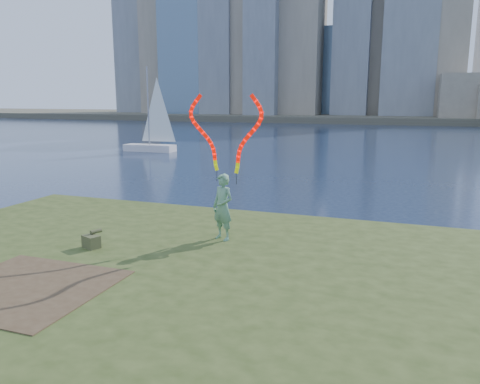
% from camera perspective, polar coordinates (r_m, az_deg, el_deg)
% --- Properties ---
extents(ground, '(320.00, 320.00, 0.00)m').
position_cam_1_polar(ground, '(12.00, -5.61, -10.84)').
color(ground, '#192640').
rests_on(ground, ground).
extents(grassy_knoll, '(20.00, 18.00, 0.80)m').
position_cam_1_polar(grassy_knoll, '(10.02, -11.41, -13.57)').
color(grassy_knoll, '#334117').
rests_on(grassy_knoll, ground).
extents(dirt_patch, '(3.20, 3.00, 0.02)m').
position_cam_1_polar(dirt_patch, '(10.47, -24.72, -10.52)').
color(dirt_patch, '#47331E').
rests_on(dirt_patch, grassy_knoll).
extents(far_shore, '(320.00, 40.00, 1.20)m').
position_cam_1_polar(far_shore, '(105.21, 17.30, 8.70)').
color(far_shore, brown).
rests_on(far_shore, ground).
extents(woman_with_ribbons, '(1.96, 0.84, 4.15)m').
position_cam_1_polar(woman_with_ribbons, '(12.33, -2.02, 0.45)').
color(woman_with_ribbons, '#146A2C').
rests_on(woman_with_ribbons, grassy_knoll).
extents(canvas_bag, '(0.53, 0.59, 0.43)m').
position_cam_1_polar(canvas_bag, '(12.50, -17.64, -5.69)').
color(canvas_bag, '#3D4424').
rests_on(canvas_bag, grassy_knoll).
extents(sailboat, '(4.77, 1.53, 7.22)m').
position_cam_1_polar(sailboat, '(41.33, -10.70, 6.59)').
color(sailboat, silver).
rests_on(sailboat, ground).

